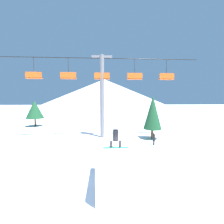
% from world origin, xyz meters
% --- Properties ---
extents(ground_plane, '(220.00, 220.00, 0.00)m').
position_xyz_m(ground_plane, '(0.00, 0.00, 0.00)').
color(ground_plane, white).
extents(mountain_ridge, '(70.86, 70.86, 14.92)m').
position_xyz_m(mountain_ridge, '(0.00, 72.32, 7.46)').
color(mountain_ridge, silver).
rests_on(mountain_ridge, ground_plane).
extents(snow_ramp, '(2.18, 3.34, 1.79)m').
position_xyz_m(snow_ramp, '(-0.05, -0.13, 0.89)').
color(snow_ramp, white).
rests_on(snow_ramp, ground_plane).
extents(snowboarder, '(1.49, 0.33, 1.33)m').
position_xyz_m(snowboarder, '(-0.07, 0.80, 2.45)').
color(snowboarder, '#1E9E6B').
rests_on(snowboarder, snow_ramp).
extents(chairlift, '(22.99, 0.50, 9.82)m').
position_xyz_m(chairlift, '(-0.89, 10.28, 5.84)').
color(chairlift, slate).
rests_on(chairlift, ground_plane).
extents(pine_tree_near, '(2.07, 2.07, 5.06)m').
position_xyz_m(pine_tree_near, '(4.93, 9.08, 3.11)').
color(pine_tree_near, '#4C3823').
rests_on(pine_tree_near, ground_plane).
extents(pine_tree_far, '(2.89, 2.89, 4.40)m').
position_xyz_m(pine_tree_far, '(-12.34, 18.23, 2.87)').
color(pine_tree_far, '#4C3823').
rests_on(pine_tree_far, ground_plane).
extents(distant_skier, '(0.24, 0.24, 1.23)m').
position_xyz_m(distant_skier, '(4.32, 6.72, 0.67)').
color(distant_skier, black).
rests_on(distant_skier, ground_plane).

